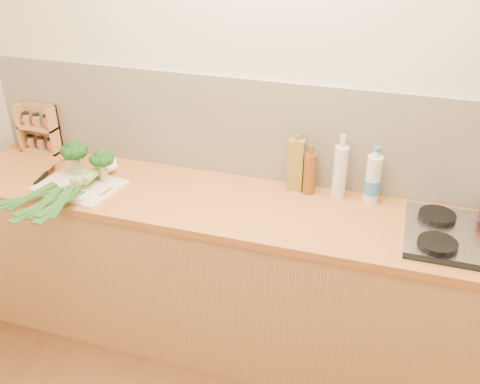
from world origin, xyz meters
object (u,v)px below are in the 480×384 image
object	(u,v)px
chopping_board	(80,186)
chefs_knife	(45,175)
gas_hob	(473,238)
spice_rack	(40,131)

from	to	relation	value
chopping_board	chefs_knife	size ratio (longest dim) A/B	1.27
chopping_board	gas_hob	bearing A→B (deg)	11.71
spice_rack	gas_hob	bearing A→B (deg)	-5.93
gas_hob	chopping_board	world-z (taller)	gas_hob
chefs_knife	chopping_board	bearing A→B (deg)	-18.42
gas_hob	chopping_board	size ratio (longest dim) A/B	1.39
chopping_board	chefs_knife	bearing A→B (deg)	178.63
chopping_board	chefs_knife	world-z (taller)	chefs_knife
gas_hob	chefs_knife	distance (m)	2.17
gas_hob	chopping_board	distance (m)	1.92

